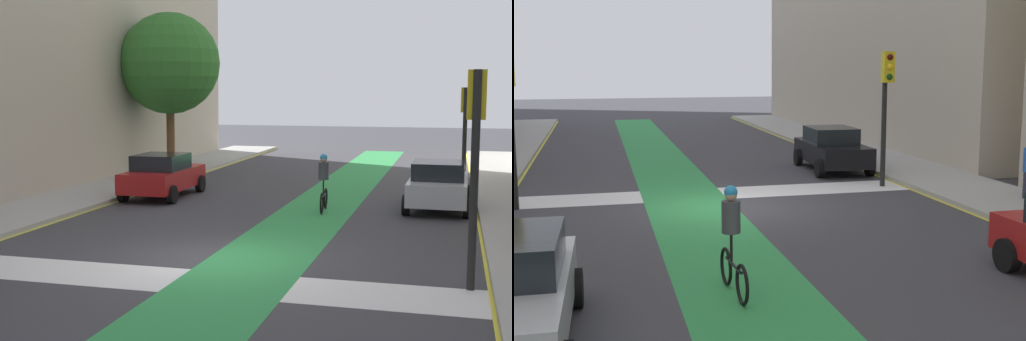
# 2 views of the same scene
# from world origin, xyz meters

# --- Properties ---
(ground_plane) EXTENTS (120.00, 120.00, 0.00)m
(ground_plane) POSITION_xyz_m (0.00, 0.00, 0.00)
(ground_plane) COLOR #38383D
(bike_lane_paint) EXTENTS (2.40, 60.00, 0.01)m
(bike_lane_paint) POSITION_xyz_m (1.02, 0.00, 0.00)
(bike_lane_paint) COLOR #2D8C47
(bike_lane_paint) RESTS_ON ground_plane
(crosswalk_band) EXTENTS (12.00, 1.80, 0.01)m
(crosswalk_band) POSITION_xyz_m (0.00, -2.00, 0.00)
(crosswalk_band) COLOR silver
(crosswalk_band) RESTS_ON ground_plane
(sidewalk_left) EXTENTS (3.00, 60.00, 0.15)m
(sidewalk_left) POSITION_xyz_m (-7.50, 0.00, 0.07)
(sidewalk_left) COLOR #9E9E99
(sidewalk_left) RESTS_ON ground_plane
(curb_stripe_left) EXTENTS (0.16, 60.00, 0.01)m
(curb_stripe_left) POSITION_xyz_m (-6.00, 0.00, 0.01)
(curb_stripe_left) COLOR yellow
(curb_stripe_left) RESTS_ON ground_plane
(traffic_signal_near_left) EXTENTS (0.35, 0.52, 4.24)m
(traffic_signal_near_left) POSITION_xyz_m (-5.36, -1.79, 2.97)
(traffic_signal_near_left) COLOR black
(traffic_signal_near_left) RESTS_ON ground_plane
(car_black_left_near) EXTENTS (2.15, 4.26, 1.57)m
(car_black_left_near) POSITION_xyz_m (-4.88, -5.37, 0.80)
(car_black_left_near) COLOR black
(car_black_left_near) RESTS_ON ground_plane
(cyclist_in_lane) EXTENTS (0.32, 1.73, 1.86)m
(cyclist_in_lane) POSITION_xyz_m (1.26, 6.88, 0.97)
(cyclist_in_lane) COLOR black
(cyclist_in_lane) RESTS_ON ground_plane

